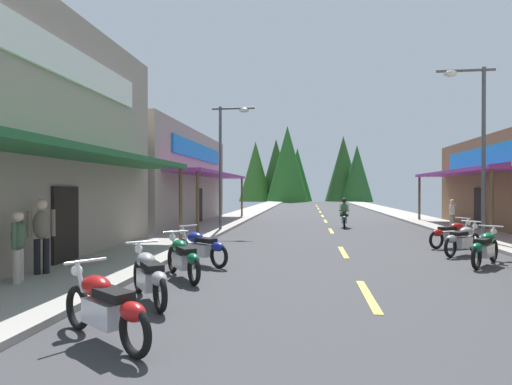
{
  "coord_description": "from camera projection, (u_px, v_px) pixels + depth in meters",
  "views": [
    {
      "loc": [
        -1.14,
        -0.23,
        2.02
      ],
      "look_at": [
        -5.45,
        33.58,
        1.77
      ],
      "focal_mm": 28.39,
      "sensor_mm": 36.0,
      "label": 1
    }
  ],
  "objects": [
    {
      "name": "motorcycle_parked_right_5",
      "position": [
        463.0,
        239.0,
        12.41
      ],
      "size": [
        1.61,
        1.55,
        1.04
      ],
      "rotation": [
        0.0,
        0.0,
        0.76
      ],
      "color": "black",
      "rests_on": "ground"
    },
    {
      "name": "motorcycle_parked_right_6",
      "position": [
        452.0,
        234.0,
        14.0
      ],
      "size": [
        1.89,
        1.18,
        1.04
      ],
      "rotation": [
        0.0,
        0.0,
        0.54
      ],
      "color": "black",
      "rests_on": "ground"
    },
    {
      "name": "pedestrian_by_shop",
      "position": [
        452.0,
        213.0,
        19.43
      ],
      "size": [
        0.27,
        0.57,
        1.56
      ],
      "rotation": [
        0.0,
        0.0,
        0.03
      ],
      "color": "#726659",
      "rests_on": "ground"
    },
    {
      "name": "motorcycle_parked_left_0",
      "position": [
        105.0,
        306.0,
        5.31
      ],
      "size": [
        1.82,
        1.29,
        1.04
      ],
      "rotation": [
        0.0,
        0.0,
        2.54
      ],
      "color": "black",
      "rests_on": "ground"
    },
    {
      "name": "streetlamp_left",
      "position": [
        227.0,
        150.0,
        19.49
      ],
      "size": [
        2.08,
        0.3,
        6.03
      ],
      "color": "#474C51",
      "rests_on": "ground"
    },
    {
      "name": "pedestrian_waiting",
      "position": [
        18.0,
        244.0,
        8.26
      ],
      "size": [
        0.36,
        0.54,
        1.58
      ],
      "rotation": [
        0.0,
        0.0,
        0.34
      ],
      "color": "#B2A599",
      "rests_on": "ground"
    },
    {
      "name": "motorcycle_parked_right_4",
      "position": [
        485.0,
        247.0,
        10.71
      ],
      "size": [
        1.38,
        1.76,
        1.04
      ],
      "rotation": [
        0.0,
        0.0,
        0.92
      ],
      "color": "black",
      "rests_on": "ground"
    },
    {
      "name": "storefront_left_far",
      "position": [
        140.0,
        178.0,
        24.26
      ],
      "size": [
        9.11,
        13.78,
        5.43
      ],
      "color": "gray",
      "rests_on": "ground"
    },
    {
      "name": "centerline_dashes",
      "position": [
        324.0,
        219.0,
        27.79
      ],
      "size": [
        0.16,
        53.6,
        0.01
      ],
      "color": "#E0C64C",
      "rests_on": "ground"
    },
    {
      "name": "motorcycle_parked_left_3",
      "position": [
        201.0,
        247.0,
        10.84
      ],
      "size": [
        1.81,
        1.31,
        1.04
      ],
      "rotation": [
        0.0,
        0.0,
        2.53
      ],
      "color": "black",
      "rests_on": "ground"
    },
    {
      "name": "motorcycle_parked_left_1",
      "position": [
        149.0,
        275.0,
        7.25
      ],
      "size": [
        1.34,
        1.79,
        1.04
      ],
      "rotation": [
        0.0,
        0.0,
        2.2
      ],
      "color": "black",
      "rests_on": "ground"
    },
    {
      "name": "pedestrian_browsing",
      "position": [
        42.0,
        232.0,
        9.09
      ],
      "size": [
        0.44,
        0.44,
        1.81
      ],
      "rotation": [
        0.0,
        0.0,
        5.46
      ],
      "color": "black",
      "rests_on": "ground"
    },
    {
      "name": "sidewalk_left",
      "position": [
        229.0,
        220.0,
        26.34
      ],
      "size": [
        2.58,
        81.33,
        0.12
      ],
      "primitive_type": "cube",
      "color": "#9E9991",
      "rests_on": "ground"
    },
    {
      "name": "sidewalk_right",
      "position": [
        428.0,
        222.0,
        24.77
      ],
      "size": [
        2.58,
        81.33,
        0.12
      ],
      "primitive_type": "cube",
      "color": "#9E9991",
      "rests_on": "ground"
    },
    {
      "name": "ground",
      "position": [
        326.0,
        222.0,
        25.56
      ],
      "size": [
        9.85,
        81.33,
        0.1
      ],
      "primitive_type": "cube",
      "color": "#38383A"
    },
    {
      "name": "streetlamp_right",
      "position": [
        475.0,
        130.0,
        14.99
      ],
      "size": [
        2.08,
        0.3,
        6.55
      ],
      "color": "#474C51",
      "rests_on": "ground"
    },
    {
      "name": "rider_cruising_lead",
      "position": [
        344.0,
        215.0,
        21.47
      ],
      "size": [
        0.61,
        2.14,
        1.57
      ],
      "rotation": [
        0.0,
        0.0,
        1.49
      ],
      "color": "black",
      "rests_on": "ground"
    },
    {
      "name": "motorcycle_parked_left_2",
      "position": [
        183.0,
        257.0,
        9.15
      ],
      "size": [
        1.34,
        1.79,
        1.04
      ],
      "rotation": [
        0.0,
        0.0,
        2.2
      ],
      "color": "black",
      "rests_on": "ground"
    },
    {
      "name": "treeline_backdrop",
      "position": [
        300.0,
        169.0,
        68.83
      ],
      "size": [
        22.39,
        10.33,
        12.63
      ],
      "color": "#206723",
      "rests_on": "ground"
    }
  ]
}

